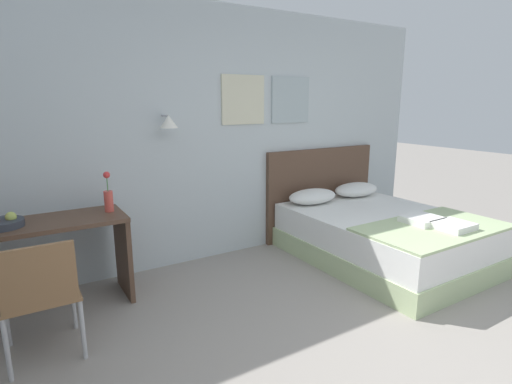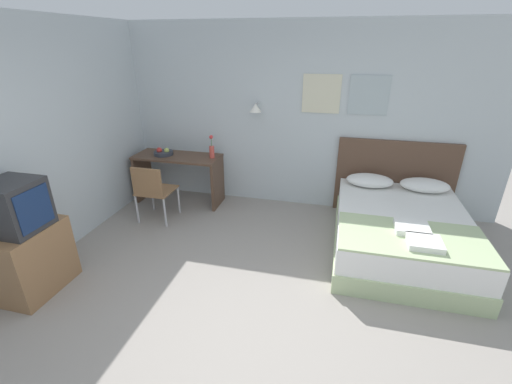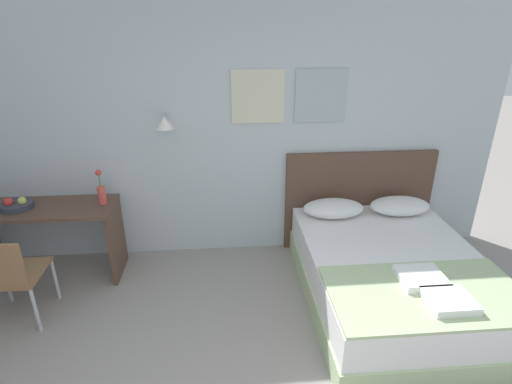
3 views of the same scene
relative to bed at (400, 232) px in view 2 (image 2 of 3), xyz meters
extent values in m
plane|color=gray|center=(-1.47, -1.71, -0.25)|extent=(24.00, 24.00, 0.00)
cube|color=silver|center=(-1.47, 1.09, 1.07)|extent=(5.81, 0.06, 2.65)
cube|color=beige|center=(-1.12, 1.05, 1.45)|extent=(0.52, 0.02, 0.52)
cube|color=#A8B7BC|center=(-0.49, 1.05, 1.45)|extent=(0.52, 0.02, 0.52)
cylinder|color=#B2B2B7|center=(-2.02, 0.98, 1.30)|extent=(0.02, 0.16, 0.02)
cone|color=white|center=(-2.02, 0.89, 1.25)|extent=(0.17, 0.17, 0.12)
cube|color=#B2C693|center=(0.00, 0.00, -0.14)|extent=(1.51, 2.01, 0.22)
cube|color=white|center=(0.00, 0.00, 0.11)|extent=(1.48, 1.97, 0.29)
cube|color=brown|center=(0.00, 1.03, 0.30)|extent=(1.63, 0.06, 1.11)
ellipsoid|color=white|center=(-0.35, 0.77, 0.34)|extent=(0.63, 0.37, 0.17)
ellipsoid|color=white|center=(0.35, 0.77, 0.34)|extent=(0.63, 0.37, 0.17)
cube|color=#B2C693|center=(0.00, -0.58, 0.27)|extent=(1.47, 0.80, 0.02)
cube|color=white|center=(0.01, -0.44, 0.31)|extent=(0.34, 0.31, 0.06)
cube|color=white|center=(0.08, -0.72, 0.31)|extent=(0.32, 0.29, 0.06)
cube|color=brown|center=(-3.21, 0.69, 0.49)|extent=(1.32, 0.53, 0.03)
cube|color=brown|center=(-3.85, 0.69, 0.11)|extent=(0.04, 0.49, 0.73)
cube|color=brown|center=(-2.57, 0.69, 0.11)|extent=(0.04, 0.49, 0.73)
cube|color=#8E6642|center=(-3.26, 0.08, 0.18)|extent=(0.47, 0.47, 0.02)
cube|color=#8E6642|center=(-3.26, -0.14, 0.39)|extent=(0.43, 0.03, 0.39)
cylinder|color=#B7B7BC|center=(-3.47, 0.29, -0.04)|extent=(0.03, 0.03, 0.42)
cylinder|color=#B7B7BC|center=(-3.04, 0.29, -0.04)|extent=(0.03, 0.03, 0.42)
cylinder|color=#B7B7BC|center=(-3.47, -0.14, -0.04)|extent=(0.03, 0.03, 0.42)
cylinder|color=#B7B7BC|center=(-3.04, -0.14, -0.04)|extent=(0.03, 0.03, 0.42)
cylinder|color=#333842|center=(-3.43, 0.68, 0.54)|extent=(0.29, 0.29, 0.05)
sphere|color=#B2C156|center=(-3.37, 0.68, 0.58)|extent=(0.08, 0.08, 0.08)
sphere|color=red|center=(-3.48, 0.66, 0.58)|extent=(0.08, 0.08, 0.08)
cylinder|color=#D14C42|center=(-2.65, 0.72, 0.60)|extent=(0.07, 0.07, 0.18)
cylinder|color=#3D7538|center=(-2.65, 0.72, 0.76)|extent=(0.01, 0.01, 0.14)
sphere|color=#DB3838|center=(-2.65, 0.72, 0.83)|extent=(0.06, 0.06, 0.06)
cube|color=#8E6642|center=(-3.72, -1.65, 0.10)|extent=(0.48, 0.70, 0.71)
cube|color=#2D2D30|center=(-3.72, -1.65, 0.70)|extent=(0.46, 0.46, 0.49)
cube|color=navy|center=(-3.48, -1.65, 0.70)|extent=(0.01, 0.37, 0.38)
camera|label=1|loc=(-3.31, -2.75, 1.43)|focal=28.00mm
camera|label=2|loc=(-0.83, -3.89, 2.11)|focal=24.00mm
camera|label=3|loc=(-1.47, -2.89, 2.13)|focal=28.00mm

